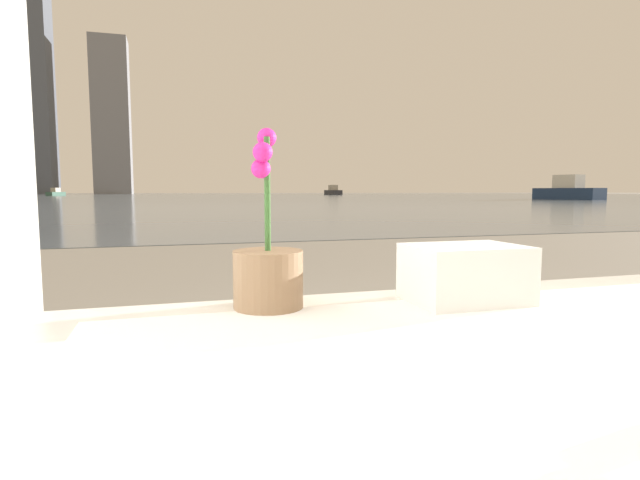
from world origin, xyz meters
TOP-DOWN VIEW (x-y plane):
  - potted_orchid at (-0.46, 0.90)m, footprint 0.14×0.14m
  - towel_stack at (-0.05, 0.84)m, footprint 0.24×0.18m
  - harbor_water at (0.00, 62.00)m, footprint 180.00×110.00m
  - harbor_boat_0 at (-16.57, 79.80)m, footprint 2.20×3.22m
  - harbor_boat_3 at (26.90, 84.29)m, footprint 1.98×4.75m
  - harbor_boat_4 at (30.50, 33.37)m, footprint 3.00×5.66m
  - skyline_tower_1 at (-26.97, 118.00)m, footprint 6.09×8.55m
  - skyline_tower_2 at (-12.55, 118.00)m, footprint 7.53×6.92m

SIDE VIEW (x-z plane):
  - harbor_water at x=0.00m, z-range 0.00..0.01m
  - harbor_boat_0 at x=-16.57m, z-range -0.16..0.99m
  - towel_stack at x=-0.05m, z-range 0.51..0.63m
  - potted_orchid at x=-0.46m, z-range 0.41..0.77m
  - harbor_boat_3 at x=26.90m, z-range -0.25..1.49m
  - harbor_boat_4 at x=30.50m, z-range -0.29..1.73m
  - skyline_tower_2 at x=-12.55m, z-range 0.00..33.10m
  - skyline_tower_1 at x=-26.97m, z-range 0.00..42.85m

